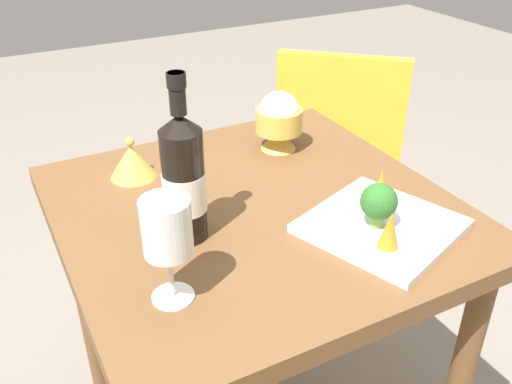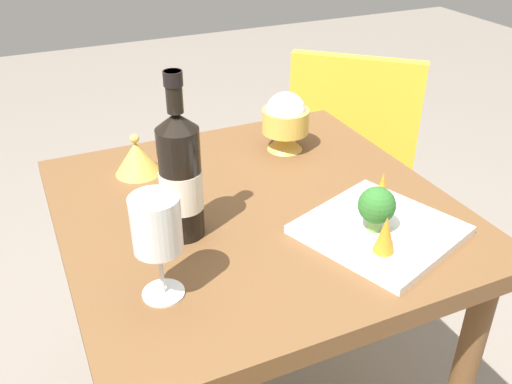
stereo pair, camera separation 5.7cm
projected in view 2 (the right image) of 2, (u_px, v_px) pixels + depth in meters
dining_table at (256, 248)px, 1.18m from camera, size 0.76×0.76×0.75m
chair_by_wall at (354, 145)px, 1.87m from camera, size 0.56×0.56×0.85m
wine_bottle at (180, 176)px, 0.98m from camera, size 0.08×0.08×0.31m
wine_glass at (157, 227)px, 0.83m from camera, size 0.08×0.08×0.18m
rice_bowl at (286, 120)px, 1.31m from camera, size 0.11×0.11×0.14m
rice_bowl_lid at (137, 157)px, 1.23m from camera, size 0.10×0.10×0.09m
serving_plate at (380, 230)px, 1.04m from camera, size 0.32×0.32×0.02m
broccoli_floret at (377, 206)px, 1.00m from camera, size 0.07×0.07×0.09m
carrot_garnish_left at (385, 234)px, 0.95m from camera, size 0.04×0.04×0.07m
carrot_garnish_right at (382, 189)px, 1.08m from camera, size 0.03×0.03×0.07m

